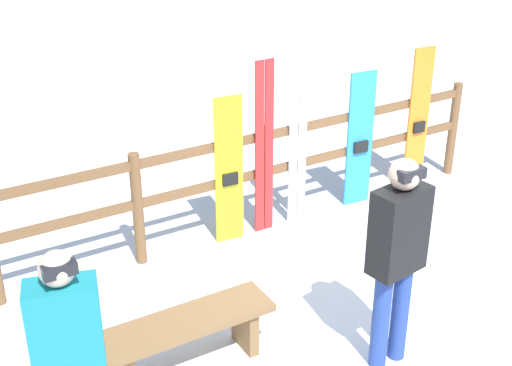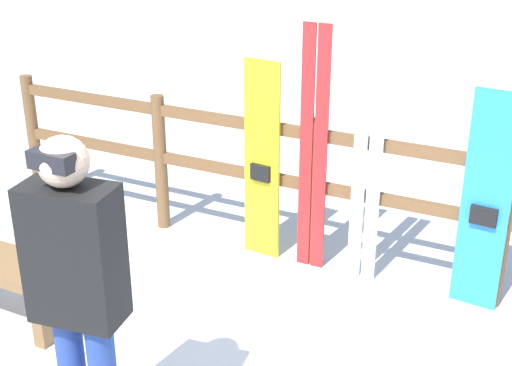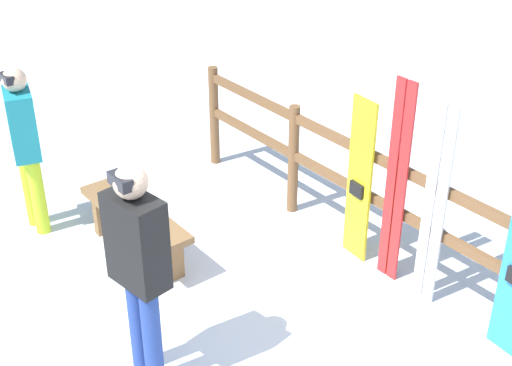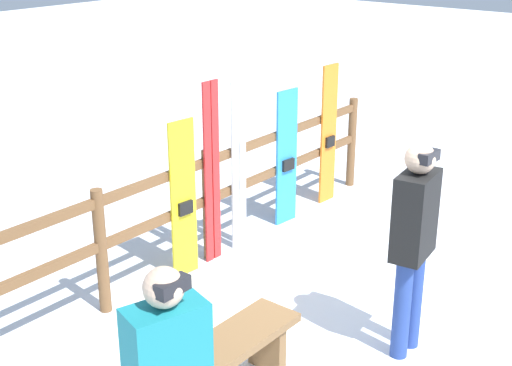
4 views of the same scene
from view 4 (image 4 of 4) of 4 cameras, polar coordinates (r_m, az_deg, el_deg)
ground_plane at (r=6.04m, az=8.41°, el=-10.43°), size 40.00×40.00×0.00m
fence at (r=6.67m, az=-3.90°, el=-0.96°), size 5.19×0.10×1.08m
bench at (r=4.88m, az=-2.76°, el=-13.92°), size 1.30×0.36×0.44m
person_black at (r=5.21m, az=12.51°, el=-4.06°), size 0.43×0.27×1.64m
snowboard_yellow at (r=6.35m, az=-5.83°, el=-1.38°), size 0.28×0.07×1.46m
ski_pair_red at (r=6.56m, az=-3.55°, el=0.75°), size 0.20×0.02×1.74m
ski_pair_white at (r=6.84m, az=-1.40°, el=1.34°), size 0.19×0.02×1.67m
snowboard_blue at (r=7.44m, az=2.46°, el=2.00°), size 0.30×0.07×1.45m
snowboard_orange at (r=8.04m, az=5.82°, el=3.85°), size 0.26×0.06×1.59m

